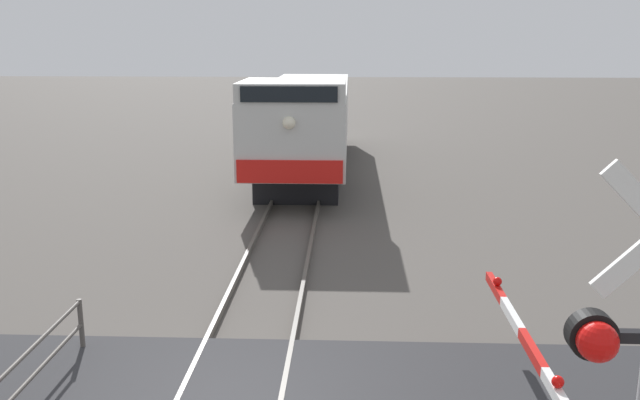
% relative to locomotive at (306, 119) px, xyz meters
% --- Properties ---
extents(locomotive, '(3.08, 15.37, 3.78)m').
position_rel_locomotive_xyz_m(locomotive, '(0.00, 0.00, 0.00)').
color(locomotive, black).
rests_on(locomotive, ground_plane).
extents(guard_railing, '(0.08, 2.90, 0.95)m').
position_rel_locomotive_xyz_m(guard_railing, '(-2.65, -17.16, -1.34)').
color(guard_railing, '#4C4742').
rests_on(guard_railing, ground_plane).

